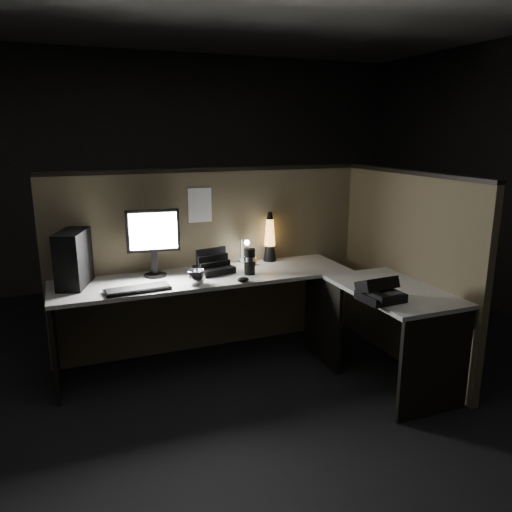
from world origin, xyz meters
name	(u,v)px	position (x,y,z in m)	size (l,w,h in m)	color
floor	(252,394)	(0.00, 0.00, 0.00)	(6.00, 6.00, 0.00)	black
room_shell	(252,163)	(0.00, 0.00, 1.62)	(6.00, 6.00, 6.00)	silver
partition_back	(212,261)	(0.00, 0.93, 0.75)	(2.66, 0.06, 1.50)	brown
partition_right	(404,270)	(1.33, 0.10, 0.75)	(0.06, 1.66, 1.50)	brown
desk	(262,303)	(0.18, 0.25, 0.58)	(2.60, 1.60, 0.73)	#BBB8B0
pc_tower	(73,259)	(-1.10, 0.70, 0.93)	(0.17, 0.38, 0.40)	black
monitor	(153,236)	(-0.52, 0.75, 1.04)	(0.40, 0.17, 0.52)	black
keyboard	(138,289)	(-0.70, 0.41, 0.74)	(0.45, 0.15, 0.02)	black
mouse	(243,280)	(0.06, 0.34, 0.75)	(0.09, 0.07, 0.04)	black
clip_lamp	(244,249)	(0.25, 0.82, 0.86)	(0.04, 0.17, 0.22)	silver
organizer	(214,267)	(-0.06, 0.67, 0.78)	(0.31, 0.29, 0.20)	black
lava_lamp	(270,241)	(0.49, 0.85, 0.91)	(0.11, 0.11, 0.42)	black
travel_mug	(250,261)	(0.18, 0.52, 0.83)	(0.09, 0.09, 0.20)	black
steel_mug	(196,277)	(-0.28, 0.41, 0.78)	(0.14, 0.14, 0.11)	silver
figurine	(254,260)	(0.31, 0.75, 0.78)	(0.06, 0.06, 0.06)	orange
pinned_paper	(200,205)	(-0.10, 0.90, 1.24)	(0.19, 0.00, 0.28)	white
desk_phone	(379,291)	(0.76, -0.37, 0.79)	(0.28, 0.29, 0.16)	black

